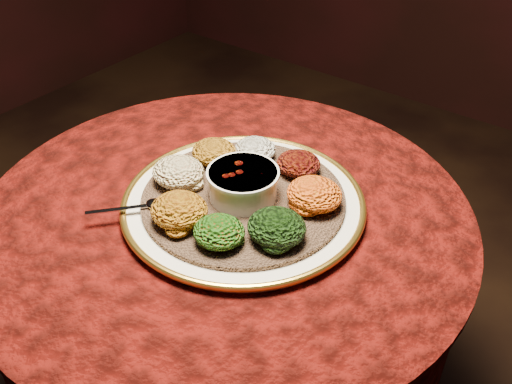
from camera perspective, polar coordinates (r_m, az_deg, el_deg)
The scene contains 13 objects.
table at distance 1.23m, azimuth -2.89°, elevation -8.10°, with size 0.96×0.96×0.73m.
platter at distance 1.10m, azimuth -1.27°, elevation -1.06°, with size 0.59×0.59×0.02m.
injera at distance 1.09m, azimuth -1.28°, elevation -0.61°, with size 0.39×0.39×0.01m, color brown.
stew_bowl at distance 1.07m, azimuth -1.30°, elevation 1.01°, with size 0.14×0.14×0.06m.
spoon at distance 1.08m, azimuth -10.55°, elevation -1.30°, with size 0.11×0.12×0.01m.
portion_ayib at distance 1.19m, azimuth -0.07°, elevation 4.30°, with size 0.09×0.08×0.04m, color white.
portion_kitfo at distance 1.14m, azimuth 4.28°, elevation 2.86°, with size 0.09×0.08×0.04m, color black.
portion_tikil at distance 1.06m, azimuth 5.86°, elevation -0.21°, with size 0.10×0.10×0.05m, color #B07C0E.
portion_gomen at distance 0.98m, azimuth 2.08°, elevation -3.54°, with size 0.10×0.10×0.05m, color black.
portion_mixveg at distance 0.98m, azimuth -3.72°, elevation -3.99°, with size 0.09×0.09×0.04m, color #962209.
portion_kik at distance 1.02m, azimuth -7.69°, elevation -1.81°, with size 0.11×0.10×0.05m, color #A7680E.
portion_timatim at distance 1.12m, azimuth -7.78°, elevation 2.01°, with size 0.10×0.10×0.05m, color maroon.
portion_shiro at distance 1.18m, azimuth -4.21°, elevation 4.02°, with size 0.09×0.09×0.05m, color #A56613.
Camera 1 is at (0.57, -0.66, 1.42)m, focal length 40.00 mm.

